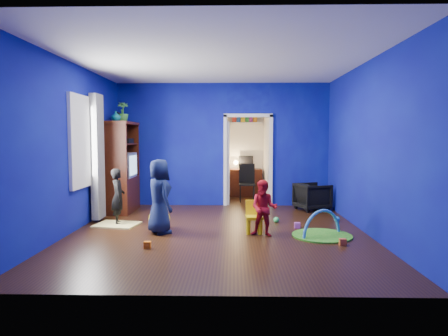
{
  "coord_description": "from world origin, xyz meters",
  "views": [
    {
      "loc": [
        0.25,
        -6.72,
        1.62
      ],
      "look_at": [
        0.08,
        0.4,
        1.08
      ],
      "focal_mm": 32.0,
      "sensor_mm": 36.0,
      "label": 1
    }
  ],
  "objects_px": {
    "armchair": "(312,197)",
    "play_mat": "(322,236)",
    "vase": "(116,116)",
    "hopper_ball": "(159,219)",
    "crt_tv": "(123,165)",
    "child_black": "(118,197)",
    "kid_chair": "(254,219)",
    "toddler_red": "(264,208)",
    "child_navy": "(159,196)",
    "tv_armoire": "(121,167)",
    "folding_chair": "(247,184)",
    "study_desk": "(246,183)"
  },
  "relations": [
    {
      "from": "crt_tv",
      "to": "folding_chair",
      "type": "xyz_separation_m",
      "value": [
        2.76,
        1.4,
        -0.56
      ]
    },
    {
      "from": "folding_chair",
      "to": "armchair",
      "type": "bearing_deg",
      "value": -38.74
    },
    {
      "from": "child_navy",
      "to": "tv_armoire",
      "type": "xyz_separation_m",
      "value": [
        -1.2,
        1.97,
        0.35
      ]
    },
    {
      "from": "armchair",
      "to": "study_desk",
      "type": "height_order",
      "value": "study_desk"
    },
    {
      "from": "vase",
      "to": "toddler_red",
      "type": "bearing_deg",
      "value": -31.82
    },
    {
      "from": "crt_tv",
      "to": "vase",
      "type": "bearing_deg",
      "value": -97.59
    },
    {
      "from": "crt_tv",
      "to": "study_desk",
      "type": "distance_m",
      "value": 3.69
    },
    {
      "from": "armchair",
      "to": "child_black",
      "type": "height_order",
      "value": "child_black"
    },
    {
      "from": "armchair",
      "to": "folding_chair",
      "type": "bearing_deg",
      "value": 30.08
    },
    {
      "from": "toddler_red",
      "to": "play_mat",
      "type": "relative_size",
      "value": 0.95
    },
    {
      "from": "kid_chair",
      "to": "toddler_red",
      "type": "bearing_deg",
      "value": -57.63
    },
    {
      "from": "crt_tv",
      "to": "kid_chair",
      "type": "distance_m",
      "value": 3.47
    },
    {
      "from": "hopper_ball",
      "to": "vase",
      "type": "bearing_deg",
      "value": 129.08
    },
    {
      "from": "hopper_ball",
      "to": "folding_chair",
      "type": "xyz_separation_m",
      "value": [
        1.65,
        3.12,
        0.27
      ]
    },
    {
      "from": "toddler_red",
      "to": "kid_chair",
      "type": "height_order",
      "value": "toddler_red"
    },
    {
      "from": "tv_armoire",
      "to": "crt_tv",
      "type": "relative_size",
      "value": 2.8
    },
    {
      "from": "crt_tv",
      "to": "armchair",
      "type": "bearing_deg",
      "value": 3.52
    },
    {
      "from": "armchair",
      "to": "child_navy",
      "type": "relative_size",
      "value": 0.53
    },
    {
      "from": "play_mat",
      "to": "folding_chair",
      "type": "xyz_separation_m",
      "value": [
        -1.11,
        3.53,
        0.45
      ]
    },
    {
      "from": "vase",
      "to": "play_mat",
      "type": "xyz_separation_m",
      "value": [
        3.92,
        -1.84,
        -2.05
      ]
    },
    {
      "from": "folding_chair",
      "to": "study_desk",
      "type": "bearing_deg",
      "value": 90.0
    },
    {
      "from": "vase",
      "to": "hopper_ball",
      "type": "distance_m",
      "value": 2.62
    },
    {
      "from": "hopper_ball",
      "to": "study_desk",
      "type": "bearing_deg",
      "value": 67.98
    },
    {
      "from": "vase",
      "to": "hopper_ball",
      "type": "relative_size",
      "value": 0.56
    },
    {
      "from": "play_mat",
      "to": "study_desk",
      "type": "relative_size",
      "value": 1.11
    },
    {
      "from": "child_black",
      "to": "kid_chair",
      "type": "height_order",
      "value": "child_black"
    },
    {
      "from": "kid_chair",
      "to": "folding_chair",
      "type": "bearing_deg",
      "value": 85.63
    },
    {
      "from": "tv_armoire",
      "to": "study_desk",
      "type": "height_order",
      "value": "tv_armoire"
    },
    {
      "from": "armchair",
      "to": "play_mat",
      "type": "distance_m",
      "value": 2.43
    },
    {
      "from": "armchair",
      "to": "kid_chair",
      "type": "distance_m",
      "value": 2.61
    },
    {
      "from": "tv_armoire",
      "to": "folding_chair",
      "type": "relative_size",
      "value": 2.13
    },
    {
      "from": "kid_chair",
      "to": "study_desk",
      "type": "relative_size",
      "value": 0.57
    },
    {
      "from": "toddler_red",
      "to": "play_mat",
      "type": "xyz_separation_m",
      "value": [
        0.95,
        0.0,
        -0.45
      ]
    },
    {
      "from": "toddler_red",
      "to": "child_navy",
      "type": "bearing_deg",
      "value": -172.08
    },
    {
      "from": "play_mat",
      "to": "study_desk",
      "type": "height_order",
      "value": "study_desk"
    },
    {
      "from": "armchair",
      "to": "child_black",
      "type": "relative_size",
      "value": 0.64
    },
    {
      "from": "armchair",
      "to": "play_mat",
      "type": "bearing_deg",
      "value": 151.43
    },
    {
      "from": "kid_chair",
      "to": "child_black",
      "type": "bearing_deg",
      "value": 161.29
    },
    {
      "from": "tv_armoire",
      "to": "crt_tv",
      "type": "xyz_separation_m",
      "value": [
        0.04,
        0.0,
        0.04
      ]
    },
    {
      "from": "tv_armoire",
      "to": "hopper_ball",
      "type": "xyz_separation_m",
      "value": [
        1.15,
        -1.72,
        -0.79
      ]
    },
    {
      "from": "toddler_red",
      "to": "hopper_ball",
      "type": "relative_size",
      "value": 2.44
    },
    {
      "from": "toddler_red",
      "to": "hopper_ball",
      "type": "height_order",
      "value": "toddler_red"
    },
    {
      "from": "child_navy",
      "to": "play_mat",
      "type": "relative_size",
      "value": 1.29
    },
    {
      "from": "child_black",
      "to": "play_mat",
      "type": "bearing_deg",
      "value": -120.05
    },
    {
      "from": "vase",
      "to": "kid_chair",
      "type": "xyz_separation_m",
      "value": [
        2.81,
        -1.64,
        -1.82
      ]
    },
    {
      "from": "crt_tv",
      "to": "folding_chair",
      "type": "height_order",
      "value": "crt_tv"
    },
    {
      "from": "play_mat",
      "to": "vase",
      "type": "bearing_deg",
      "value": 154.88
    },
    {
      "from": "study_desk",
      "to": "armchair",
      "type": "bearing_deg",
      "value": -55.91
    },
    {
      "from": "folding_chair",
      "to": "toddler_red",
      "type": "bearing_deg",
      "value": -87.45
    },
    {
      "from": "armchair",
      "to": "tv_armoire",
      "type": "bearing_deg",
      "value": 72.3
    }
  ]
}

